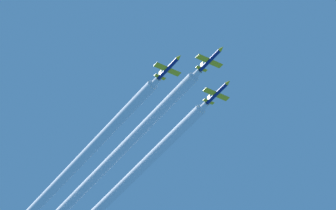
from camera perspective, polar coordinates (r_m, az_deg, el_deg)
jet_lead at (r=335.96m, az=1.90°, el=2.03°), size 7.57×11.02×2.65m
jet_left_wingman at (r=343.82m, az=2.21°, el=0.56°), size 7.57×11.02×2.65m
jet_right_wingman at (r=336.66m, az=0.04°, el=1.66°), size 7.57×11.02×2.65m
smoke_trail_lead at (r=364.58m, az=-2.04°, el=-1.97°), size 2.97×79.23×2.97m
smoke_trail_left_wingman at (r=372.71m, az=-1.65°, el=-3.23°), size 2.97×78.76×2.97m
smoke_trail_right_wingman at (r=364.91m, az=-3.60°, el=-2.15°), size 2.97×75.66×2.97m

